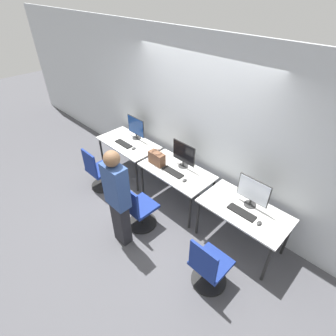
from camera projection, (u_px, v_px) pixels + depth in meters
name	position (u px, v px, depth m)	size (l,w,h in m)	color
ground_plane	(163.00, 211.00, 4.63)	(20.00, 20.00, 0.00)	#4C4C51
wall_back	(197.00, 124.00, 4.27)	(12.00, 0.05, 2.80)	#B7BCC1
desk_left	(129.00, 145.00, 5.19)	(1.25, 0.69, 0.72)	silver
monitor_left	(136.00, 127.00, 5.13)	(0.47, 0.17, 0.45)	#2D2D2D
keyboard_left	(124.00, 144.00, 5.08)	(0.40, 0.13, 0.02)	black
mouse_left	(134.00, 148.00, 4.93)	(0.06, 0.09, 0.03)	#333333
office_chair_left	(99.00, 173.00, 4.96)	(0.48, 0.48, 0.86)	black
desk_center	(177.00, 174.00, 4.45)	(1.25, 0.69, 0.72)	silver
monitor_center	(184.00, 154.00, 4.35)	(0.47, 0.17, 0.45)	#2D2D2D
keyboard_center	(173.00, 172.00, 4.34)	(0.40, 0.13, 0.02)	black
mouse_center	(185.00, 180.00, 4.16)	(0.06, 0.09, 0.03)	#333333
office_chair_center	(139.00, 210.00, 4.16)	(0.48, 0.48, 0.86)	black
person_center	(117.00, 197.00, 3.61)	(0.36, 0.22, 1.64)	#232328
desk_right	(244.00, 213.00, 3.70)	(1.25, 0.69, 0.72)	silver
monitor_right	(253.00, 192.00, 3.59)	(0.47, 0.17, 0.45)	#2D2D2D
keyboard_right	(242.00, 212.00, 3.60)	(0.40, 0.13, 0.02)	black
mouse_right	(259.00, 223.00, 3.43)	(0.06, 0.09, 0.03)	#333333
office_chair_right	(208.00, 268.00, 3.34)	(0.48, 0.48, 0.86)	black
handbag	(157.00, 158.00, 4.49)	(0.30, 0.18, 0.25)	brown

